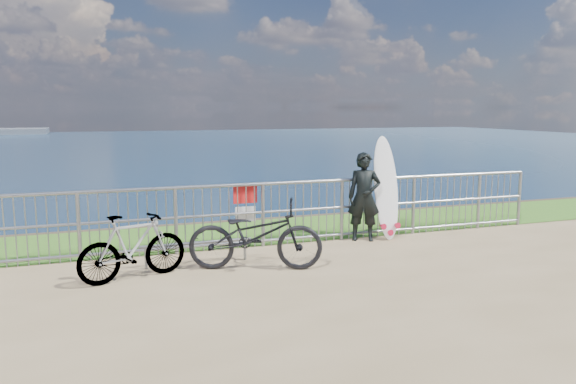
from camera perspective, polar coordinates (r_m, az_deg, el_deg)
name	(u,v)px	position (r m, az deg, el deg)	size (l,w,h in m)	color
grass_strip	(271,231)	(11.03, -1.70, -3.94)	(120.00, 120.00, 0.00)	#346D1E
railing	(291,212)	(9.90, 0.26, -2.03)	(10.06, 0.10, 1.13)	gray
surfer	(364,197)	(10.23, 7.74, -0.49)	(0.59, 0.38, 1.61)	black
surfboard	(386,192)	(10.44, 9.95, 0.04)	(0.52, 0.46, 1.90)	white
bicycle_near	(255,235)	(8.38, -3.33, -4.39)	(0.69, 1.99, 1.05)	black
bicycle_far	(133,247)	(8.18, -15.49, -5.39)	(0.44, 1.57, 0.94)	black
bike_rack	(197,245)	(8.79, -9.26, -5.37)	(1.73, 0.05, 0.36)	gray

